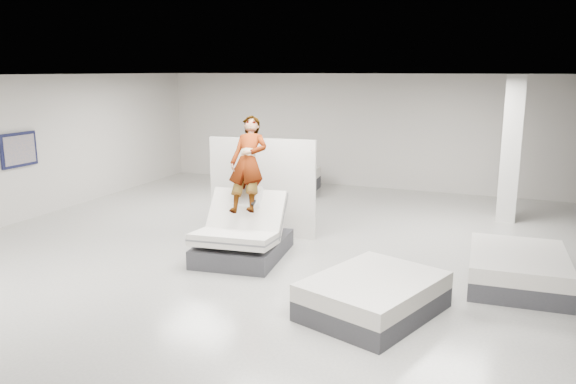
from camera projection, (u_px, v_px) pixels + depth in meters
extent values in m
plane|color=beige|center=(258.00, 260.00, 9.91)|extent=(14.00, 14.00, 0.00)
plane|color=black|center=(256.00, 76.00, 9.23)|extent=(14.00, 14.00, 0.00)
cube|color=beige|center=(361.00, 131.00, 15.93)|extent=(12.00, 0.04, 3.20)
cube|color=#3B3B41|center=(243.00, 248.00, 10.08)|extent=(1.58, 1.98, 0.32)
cube|color=white|center=(247.00, 214.00, 10.15)|extent=(1.45, 0.89, 0.84)
cube|color=slate|center=(247.00, 214.00, 10.15)|extent=(1.46, 0.77, 0.74)
cube|color=white|center=(234.00, 239.00, 9.59)|extent=(1.48, 1.08, 0.30)
cube|color=slate|center=(234.00, 239.00, 9.59)|extent=(1.49, 1.09, 0.13)
cube|color=silver|center=(247.00, 196.00, 10.13)|extent=(0.54, 0.39, 0.37)
imported|color=slate|center=(248.00, 185.00, 10.13)|extent=(0.87, 1.88, 1.28)
cube|color=black|center=(254.00, 203.00, 9.79)|extent=(0.07, 0.15, 0.08)
cube|color=silver|center=(262.00, 188.00, 11.21)|extent=(2.17, 0.35, 1.98)
cube|color=#3B3B41|center=(517.00, 276.00, 8.76)|extent=(1.51, 1.96, 0.28)
cube|color=white|center=(518.00, 260.00, 8.70)|extent=(1.51, 1.96, 0.24)
cube|color=#3B3B41|center=(373.00, 304.00, 7.72)|extent=(1.97, 2.25, 0.28)
cube|color=white|center=(374.00, 286.00, 7.67)|extent=(1.97, 2.25, 0.24)
cube|color=#3B3B41|center=(276.00, 185.00, 15.65)|extent=(2.35, 1.87, 0.33)
cube|color=white|center=(276.00, 174.00, 15.58)|extent=(2.35, 1.87, 0.27)
cube|color=silver|center=(511.00, 150.00, 12.21)|extent=(0.40, 0.40, 3.20)
cube|color=black|center=(19.00, 150.00, 12.18)|extent=(0.05, 0.95, 0.75)
cube|color=tan|center=(20.00, 150.00, 12.17)|extent=(0.02, 0.82, 0.62)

